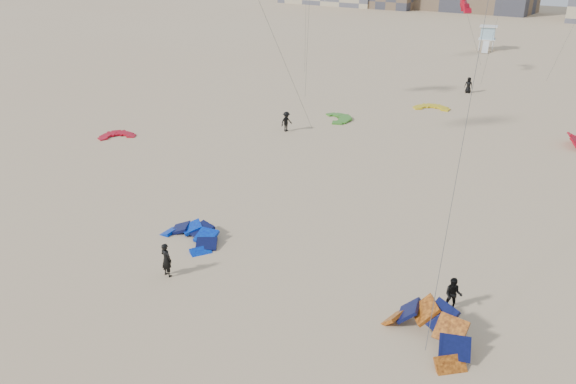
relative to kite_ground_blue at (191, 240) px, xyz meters
The scene contains 12 objects.
ground 4.08m from the kite_ground_blue, 68.70° to the right, with size 320.00×320.00×0.00m, color tan.
kite_ground_blue is the anchor object (origin of this frame).
kite_ground_orange 14.85m from the kite_ground_blue, ahead, with size 4.33×3.67×2.46m, color orange, non-canonical shape.
kite_ground_red 21.44m from the kite_ground_blue, 152.87° to the left, with size 2.85×3.01×0.57m, color #B90A2E, non-canonical shape.
kite_ground_green 26.89m from the kite_ground_blue, 102.77° to the left, with size 3.38×3.58×0.43m, color green, non-canonical shape.
kite_ground_yellow 35.35m from the kite_ground_blue, 90.15° to the left, with size 3.29×3.46×0.41m, color #EFB00D, non-canonical shape.
kitesurfer_main 4.00m from the kite_ground_blue, 62.27° to the right, with size 0.69×0.45×1.88m, color black.
kitesurfer_b 15.09m from the kite_ground_blue, ahead, with size 0.83×0.65×1.71m, color black.
kitesurfer_c 21.55m from the kite_ground_blue, 111.19° to the left, with size 1.20×0.69×1.85m, color black.
kitesurfer_e 44.28m from the kite_ground_blue, 89.25° to the left, with size 0.89×0.58×1.82m, color black.
kite_fly_red 53.45m from the kite_ground_blue, 94.18° to the left, with size 4.23×5.72×8.91m.
lifeguard_tower_far 74.66m from the kite_ground_blue, 95.58° to the left, with size 3.32×5.57×3.82m.
Camera 1 is at (20.13, -16.11, 15.82)m, focal length 35.00 mm.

